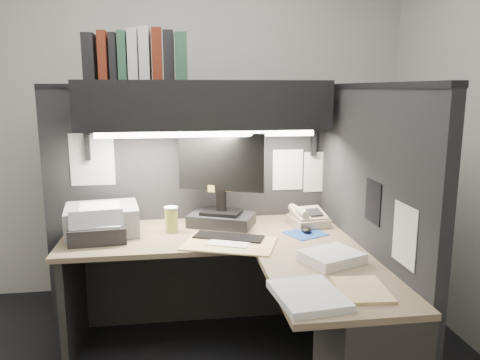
# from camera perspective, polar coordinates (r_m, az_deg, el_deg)

# --- Properties ---
(wall_back) EXTENTS (3.50, 0.04, 2.70)m
(wall_back) POSITION_cam_1_polar(r_m,az_deg,el_deg) (3.71, -7.00, 7.13)
(wall_back) COLOR beige
(wall_back) RESTS_ON floor
(wall_front) EXTENTS (3.50, 0.04, 2.70)m
(wall_front) POSITION_cam_1_polar(r_m,az_deg,el_deg) (0.75, -1.92, -8.39)
(wall_front) COLOR beige
(wall_front) RESTS_ON floor
(partition_back) EXTENTS (1.90, 0.06, 1.60)m
(partition_back) POSITION_cam_1_polar(r_m,az_deg,el_deg) (3.23, -6.02, -3.31)
(partition_back) COLOR black
(partition_back) RESTS_ON floor
(partition_right) EXTENTS (0.06, 1.50, 1.60)m
(partition_right) POSITION_cam_1_polar(r_m,az_deg,el_deg) (2.72, 15.17, -6.40)
(partition_right) COLOR black
(partition_right) RESTS_ON floor
(desk) EXTENTS (1.70, 1.53, 0.73)m
(desk) POSITION_cam_1_polar(r_m,az_deg,el_deg) (2.53, 4.36, -16.12)
(desk) COLOR #7F6F51
(desk) RESTS_ON floor
(overhead_shelf) EXTENTS (1.55, 0.34, 0.30)m
(overhead_shelf) POSITION_cam_1_polar(r_m,az_deg,el_deg) (2.96, -4.30, 9.12)
(overhead_shelf) COLOR black
(overhead_shelf) RESTS_ON partition_back
(task_light_tube) EXTENTS (1.32, 0.04, 0.04)m
(task_light_tube) POSITION_cam_1_polar(r_m,az_deg,el_deg) (2.83, -4.05, 5.58)
(task_light_tube) COLOR white
(task_light_tube) RESTS_ON overhead_shelf
(monitor) EXTENTS (0.53, 0.38, 0.60)m
(monitor) POSITION_cam_1_polar(r_m,az_deg,el_deg) (2.98, -2.29, -1.17)
(monitor) COLOR black
(monitor) RESTS_ON desk
(keyboard) EXTENTS (0.43, 0.28, 0.02)m
(keyboard) POSITION_cam_1_polar(r_m,az_deg,el_deg) (2.77, -1.38, -7.02)
(keyboard) COLOR black
(keyboard) RESTS_ON desk
(mousepad) EXTENTS (0.28, 0.27, 0.00)m
(mousepad) POSITION_cam_1_polar(r_m,az_deg,el_deg) (2.89, 7.98, -6.48)
(mousepad) COLOR navy
(mousepad) RESTS_ON desk
(mouse) EXTENTS (0.06, 0.10, 0.04)m
(mouse) POSITION_cam_1_polar(r_m,az_deg,el_deg) (2.91, 8.07, -5.99)
(mouse) COLOR black
(mouse) RESTS_ON mousepad
(telephone) EXTENTS (0.25, 0.26, 0.09)m
(telephone) POSITION_cam_1_polar(r_m,az_deg,el_deg) (3.06, 8.34, -4.68)
(telephone) COLOR #BEAC92
(telephone) RESTS_ON desk
(coffee_cup) EXTENTS (0.10, 0.10, 0.15)m
(coffee_cup) POSITION_cam_1_polar(r_m,az_deg,el_deg) (2.91, -8.37, -4.87)
(coffee_cup) COLOR #D5CC55
(coffee_cup) RESTS_ON desk
(printer) EXTENTS (0.47, 0.42, 0.17)m
(printer) POSITION_cam_1_polar(r_m,az_deg,el_deg) (2.98, -16.46, -4.66)
(printer) COLOR #96999B
(printer) RESTS_ON desk
(notebook_stack) EXTENTS (0.34, 0.29, 0.10)m
(notebook_stack) POSITION_cam_1_polar(r_m,az_deg,el_deg) (2.86, -16.88, -6.11)
(notebook_stack) COLOR black
(notebook_stack) RESTS_ON desk
(open_folder) EXTENTS (0.59, 0.49, 0.01)m
(open_folder) POSITION_cam_1_polar(r_m,az_deg,el_deg) (2.68, -1.28, -7.75)
(open_folder) COLOR tan
(open_folder) RESTS_ON desk
(paper_stack_a) EXTENTS (0.34, 0.32, 0.05)m
(paper_stack_a) POSITION_cam_1_polar(r_m,az_deg,el_deg) (2.46, 11.09, -9.18)
(paper_stack_a) COLOR white
(paper_stack_a) RESTS_ON desk
(paper_stack_b) EXTENTS (0.30, 0.36, 0.03)m
(paper_stack_b) POSITION_cam_1_polar(r_m,az_deg,el_deg) (2.04, 8.32, -13.77)
(paper_stack_b) COLOR white
(paper_stack_b) RESTS_ON desk
(manila_stack) EXTENTS (0.24, 0.29, 0.02)m
(manila_stack) POSITION_cam_1_polar(r_m,az_deg,el_deg) (2.16, 14.63, -12.84)
(manila_stack) COLOR tan
(manila_stack) RESTS_ON desk
(binder_row) EXTENTS (0.60, 0.25, 0.31)m
(binder_row) POSITION_cam_1_polar(r_m,az_deg,el_deg) (2.97, -12.31, 14.55)
(binder_row) COLOR black
(binder_row) RESTS_ON overhead_shelf
(pinned_papers) EXTENTS (1.76, 1.31, 0.51)m
(pinned_papers) POSITION_cam_1_polar(r_m,az_deg,el_deg) (2.86, 2.04, 0.06)
(pinned_papers) COLOR white
(pinned_papers) RESTS_ON partition_back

